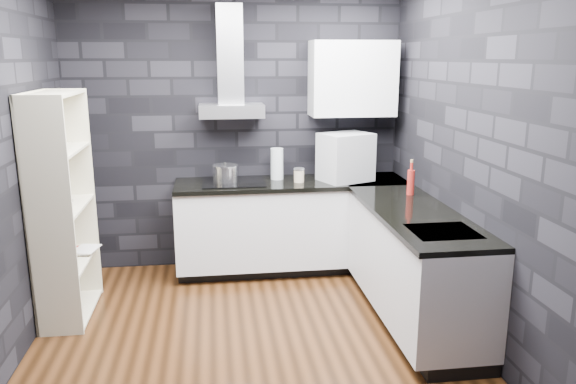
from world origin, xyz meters
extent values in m
plane|color=#402310|center=(0.00, 0.00, 0.00)|extent=(3.20, 3.20, 0.00)
cube|color=black|center=(0.00, 1.62, 1.35)|extent=(3.20, 0.05, 2.70)
cube|color=black|center=(0.00, -1.62, 1.35)|extent=(3.20, 0.05, 2.70)
cube|color=black|center=(-1.62, 0.00, 1.35)|extent=(0.05, 3.20, 2.70)
cube|color=black|center=(1.62, 0.00, 1.35)|extent=(0.05, 3.20, 2.70)
cube|color=black|center=(0.50, 1.34, 0.05)|extent=(2.18, 0.50, 0.10)
cube|color=black|center=(1.34, 0.10, 0.05)|extent=(0.50, 1.78, 0.10)
cube|color=silver|center=(0.50, 1.30, 0.48)|extent=(2.20, 0.60, 0.76)
cube|color=silver|center=(1.30, 0.10, 0.48)|extent=(0.60, 1.80, 0.76)
cube|color=black|center=(0.50, 1.29, 0.88)|extent=(2.20, 0.62, 0.04)
cube|color=black|center=(1.29, 0.10, 0.88)|extent=(0.62, 1.80, 0.04)
cube|color=black|center=(1.30, 1.30, 0.88)|extent=(0.62, 0.62, 0.04)
cube|color=silver|center=(-0.05, 1.43, 1.56)|extent=(0.60, 0.34, 0.12)
cube|color=silver|center=(-0.05, 1.50, 2.07)|extent=(0.24, 0.20, 0.90)
cube|color=silver|center=(1.10, 1.43, 1.85)|extent=(0.80, 0.35, 0.70)
cube|color=black|center=(-0.05, 1.30, 0.91)|extent=(0.58, 0.50, 0.01)
cube|color=silver|center=(1.30, -0.40, 0.89)|extent=(0.44, 0.40, 0.01)
cylinder|color=silver|center=(-0.13, 1.33, 0.98)|extent=(0.29, 0.29, 0.14)
cylinder|color=silver|center=(0.37, 1.40, 1.05)|extent=(0.13, 0.13, 0.30)
cylinder|color=#C7B090|center=(0.56, 1.24, 0.96)|extent=(0.10, 0.10, 0.12)
cylinder|color=silver|center=(0.81, 1.42, 0.96)|extent=(0.13, 0.13, 0.13)
cube|color=#B2B4B9|center=(1.01, 1.26, 1.12)|extent=(0.55, 0.50, 0.45)
cylinder|color=maroon|center=(1.43, 0.63, 1.01)|extent=(0.06, 0.06, 0.21)
cube|color=beige|center=(-1.42, 0.59, 0.90)|extent=(0.45, 0.84, 1.80)
imported|color=silver|center=(-1.42, 0.53, 0.94)|extent=(0.22, 0.22, 0.05)
imported|color=maroon|center=(-1.42, 0.74, 0.57)|extent=(0.15, 0.09, 0.21)
imported|color=#B2B2B2|center=(-1.40, 0.78, 0.59)|extent=(0.18, 0.05, 0.24)
camera|label=1|loc=(-0.24, -3.86, 2.06)|focal=35.00mm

